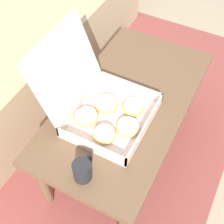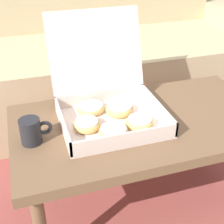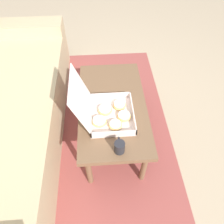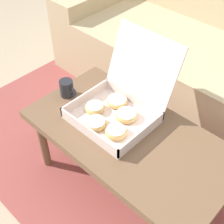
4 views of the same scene
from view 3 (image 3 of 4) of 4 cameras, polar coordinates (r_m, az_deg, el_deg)
ground_plane at (r=2.05m, az=-2.93°, el=-6.09°), size 12.00×12.00×0.00m
area_rug at (r=2.07m, az=-11.32°, el=-6.38°), size 2.49×1.88×0.01m
coffee_table at (r=1.75m, az=0.12°, el=1.04°), size 0.99×0.53×0.43m
pastry_box at (r=1.58m, az=-1.46°, el=0.07°), size 0.37×0.43×0.36m
coffee_mug at (r=1.43m, az=1.96°, el=-9.05°), size 0.11×0.07×0.09m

